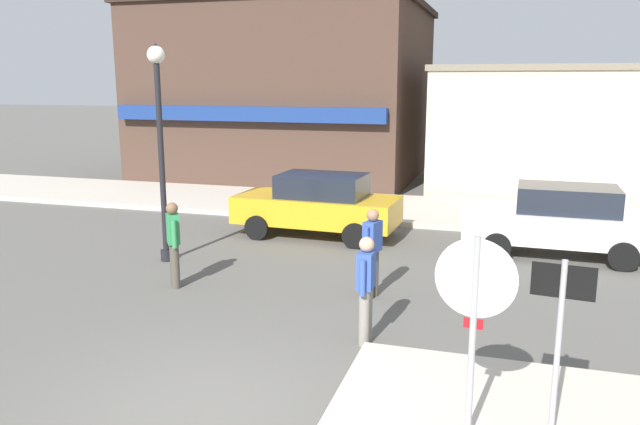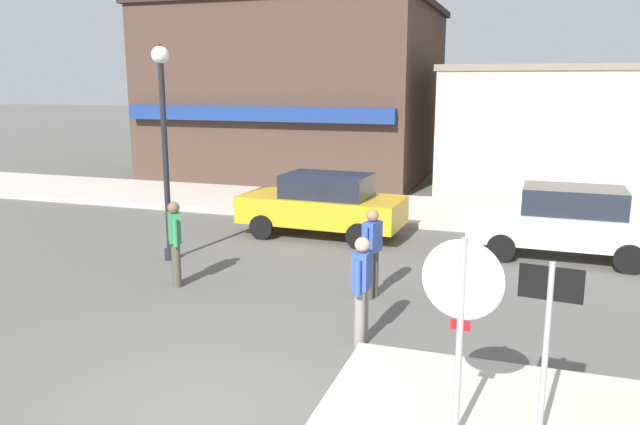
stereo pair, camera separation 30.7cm
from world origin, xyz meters
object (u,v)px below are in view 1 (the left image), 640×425
Objects in this scene: one_way_sign at (559,335)px; parked_car_nearest at (318,204)px; parked_car_second at (560,219)px; pedestrian_kerb_side at (366,287)px; lamp_post at (159,122)px; stop_sign at (474,312)px; pedestrian_crossing_far at (372,250)px; pedestrian_crossing_near at (174,242)px.

one_way_sign is 9.67m from parked_car_nearest.
pedestrian_kerb_side reaches higher than parked_car_second.
lamp_post is at bearing 145.28° from one_way_sign.
stop_sign is at bearing -63.34° from parked_car_nearest.
parked_car_second is at bearing 19.82° from lamp_post.
pedestrian_crossing_far is at bearing 99.65° from pedestrian_kerb_side.
one_way_sign is at bearing -58.70° from parked_car_nearest.
lamp_post is 2.78m from pedestrian_crossing_near.
one_way_sign is 9.27m from lamp_post.
pedestrian_crossing_near reaches higher than parked_car_nearest.
parked_car_nearest is at bearing 50.97° from lamp_post.
pedestrian_kerb_side is at bearing -80.35° from pedestrian_crossing_far.
stop_sign is 0.57× the size of parked_car_nearest.
pedestrian_crossing_near is (-7.03, -4.40, 0.06)m from parked_car_second.
parked_car_second is (5.61, -0.14, 0.00)m from parked_car_nearest.
pedestrian_crossing_far is (-1.96, 4.32, -0.65)m from stop_sign.
pedestrian_kerb_side reaches higher than parked_car_nearest.
parked_car_second is at bearing 49.12° from pedestrian_crossing_far.
parked_car_nearest is 6.55m from pedestrian_kerb_side.
stop_sign is 8.65m from lamp_post.
parked_car_nearest is (-5.02, 8.25, -0.52)m from one_way_sign.
stop_sign is 0.57× the size of parked_car_second.
pedestrian_crossing_near is 4.25m from pedestrian_kerb_side.
parked_car_nearest is 1.01× the size of parked_car_second.
lamp_post is 6.22m from pedestrian_kerb_side.
lamp_post reaches higher than parked_car_nearest.
parked_car_second is 8.29m from pedestrian_crossing_near.
stop_sign is 1.43× the size of pedestrian_crossing_far.
stop_sign reaches higher than parked_car_nearest.
parked_car_nearest is at bearing 116.66° from stop_sign.
parked_car_nearest is (-4.20, 8.36, -0.71)m from stop_sign.
parked_car_second is 2.51× the size of pedestrian_kerb_side.
pedestrian_kerb_side is at bearing -30.43° from lamp_post.
one_way_sign is 7.44m from pedestrian_crossing_near.
pedestrian_kerb_side is at bearing 137.66° from one_way_sign.
parked_car_second is 2.51× the size of pedestrian_crossing_near.
pedestrian_crossing_near is (-5.61, 3.82, -0.65)m from stop_sign.
parked_car_second is at bearing 80.23° from stop_sign.
pedestrian_crossing_near is (-6.43, 3.71, -0.46)m from one_way_sign.
one_way_sign reaches higher than parked_car_nearest.
stop_sign reaches higher than one_way_sign.
stop_sign is 9.38m from parked_car_nearest.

